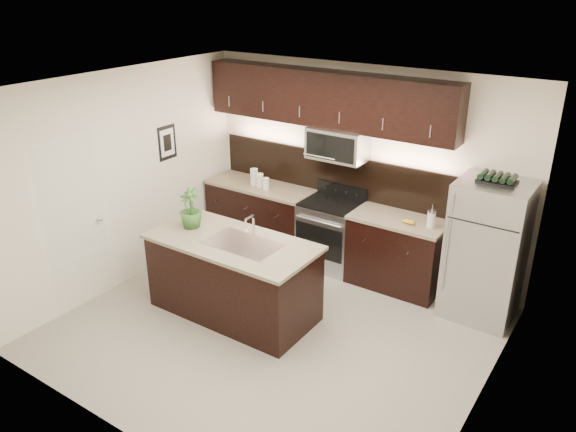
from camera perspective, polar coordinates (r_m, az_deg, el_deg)
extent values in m
plane|color=gray|center=(6.48, -1.46, -11.45)|extent=(4.50, 4.50, 0.00)
cube|color=silver|center=(7.42, 7.43, 4.72)|extent=(4.50, 0.02, 2.70)
cube|color=silver|center=(4.53, -16.62, -8.91)|extent=(4.50, 0.02, 2.70)
cube|color=silver|center=(7.27, -16.23, 3.57)|extent=(0.02, 4.00, 2.70)
cube|color=silver|center=(4.99, 20.10, -6.25)|extent=(0.02, 4.00, 2.70)
cube|color=white|center=(5.41, -1.76, 12.75)|extent=(4.50, 4.00, 0.02)
cube|color=silver|center=(6.93, -20.77, -1.05)|extent=(0.04, 0.80, 2.02)
sphere|color=silver|center=(7.08, -18.56, -0.30)|extent=(0.06, 0.06, 0.06)
cube|color=black|center=(7.64, -12.16, 7.30)|extent=(0.01, 0.32, 0.46)
cube|color=white|center=(7.64, -12.15, 7.30)|extent=(0.00, 0.24, 0.36)
cube|color=black|center=(8.19, -2.73, -0.03)|extent=(1.57, 0.62, 0.90)
cube|color=black|center=(7.24, 10.95, -3.76)|extent=(1.16, 0.62, 0.90)
cube|color=#B2B2B7|center=(7.61, 4.34, -1.97)|extent=(0.76, 0.62, 0.90)
cube|color=black|center=(7.42, 4.45, 1.27)|extent=(0.76, 0.60, 0.03)
cube|color=tan|center=(8.02, -2.80, 3.06)|extent=(1.59, 0.65, 0.04)
cube|color=tan|center=(7.04, 11.24, -0.35)|extent=(1.18, 0.65, 0.04)
cube|color=black|center=(7.65, 4.29, 4.40)|extent=(3.49, 0.02, 0.56)
cube|color=#B2B2B7|center=(7.26, 5.08, 7.30)|extent=(0.76, 0.40, 0.40)
cube|color=black|center=(7.26, 3.93, 11.80)|extent=(3.49, 0.33, 0.70)
cube|color=black|center=(6.58, -5.54, -6.34)|extent=(1.90, 0.90, 0.90)
cube|color=tan|center=(6.36, -5.71, -2.65)|extent=(1.96, 0.96, 0.04)
cube|color=silver|center=(6.26, -4.65, -2.78)|extent=(0.84, 0.50, 0.01)
cylinder|color=silver|center=(6.36, -3.51, -1.17)|extent=(0.03, 0.03, 0.24)
cylinder|color=silver|center=(6.25, -3.93, -0.14)|extent=(0.02, 0.14, 0.02)
cylinder|color=silver|center=(6.22, -4.32, -0.77)|extent=(0.02, 0.02, 0.10)
cube|color=#B2B2B7|center=(6.73, 19.48, -3.36)|extent=(0.79, 0.71, 1.64)
cube|color=black|center=(6.42, 20.46, 3.32)|extent=(0.41, 0.25, 0.03)
cylinder|color=black|center=(6.44, 19.21, 4.01)|extent=(0.07, 0.23, 0.07)
cylinder|color=black|center=(6.42, 19.86, 3.87)|extent=(0.07, 0.23, 0.07)
cylinder|color=black|center=(6.41, 20.52, 3.73)|extent=(0.07, 0.23, 0.07)
cylinder|color=black|center=(6.39, 21.19, 3.58)|extent=(0.07, 0.23, 0.07)
cylinder|color=black|center=(6.38, 21.85, 3.44)|extent=(0.07, 0.23, 0.07)
imported|color=#305923|center=(6.66, -9.88, 0.78)|extent=(0.28, 0.28, 0.48)
cylinder|color=silver|center=(7.97, -3.46, 3.99)|extent=(0.11, 0.11, 0.24)
cylinder|color=silver|center=(7.89, -2.87, 3.63)|extent=(0.10, 0.10, 0.20)
cylinder|color=silver|center=(7.80, -2.26, 3.29)|extent=(0.09, 0.09, 0.17)
cylinder|color=silver|center=(6.82, 14.33, -0.38)|extent=(0.09, 0.09, 0.19)
cylinder|color=silver|center=(6.78, 14.41, 0.42)|extent=(0.10, 0.10, 0.02)
cylinder|color=silver|center=(6.76, 14.45, 0.79)|extent=(0.01, 0.01, 0.08)
ellipsoid|color=gold|center=(6.91, 11.89, -0.45)|extent=(0.17, 0.14, 0.05)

